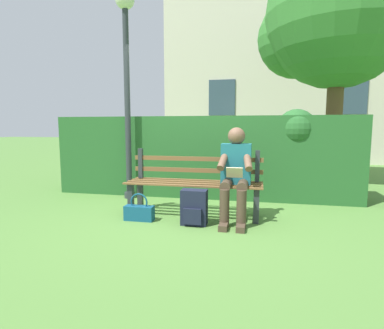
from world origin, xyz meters
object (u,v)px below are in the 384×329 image
(park_bench, at_px, (195,183))
(tree, at_px, (332,20))
(handbag, at_px, (139,212))
(lamp_post, at_px, (126,60))
(backpack, at_px, (194,208))
(person_seated, at_px, (235,172))

(park_bench, distance_m, tree, 4.82)
(handbag, xyz_separation_m, lamp_post, (0.64, -1.18, 2.16))
(park_bench, distance_m, handbag, 0.83)
(tree, relative_size, handbag, 13.11)
(tree, distance_m, lamp_post, 4.37)
(backpack, distance_m, handbag, 0.73)
(backpack, xyz_separation_m, lamp_post, (1.37, -1.20, 2.06))
(backpack, distance_m, lamp_post, 2.75)
(lamp_post, bearing_deg, tree, -146.52)
(person_seated, distance_m, lamp_post, 2.63)
(person_seated, relative_size, tree, 0.24)
(handbag, bearing_deg, park_bench, -146.32)
(tree, xyz_separation_m, handbag, (2.88, 3.51, -3.28))
(tree, height_order, backpack, tree)
(lamp_post, bearing_deg, backpack, 138.72)
(park_bench, xyz_separation_m, tree, (-2.24, -3.08, 2.95))
(lamp_post, bearing_deg, person_seated, 153.46)
(handbag, distance_m, lamp_post, 2.54)
(park_bench, relative_size, person_seated, 1.53)
(backpack, relative_size, handbag, 1.15)
(backpack, bearing_deg, lamp_post, -41.28)
(park_bench, bearing_deg, lamp_post, -30.46)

